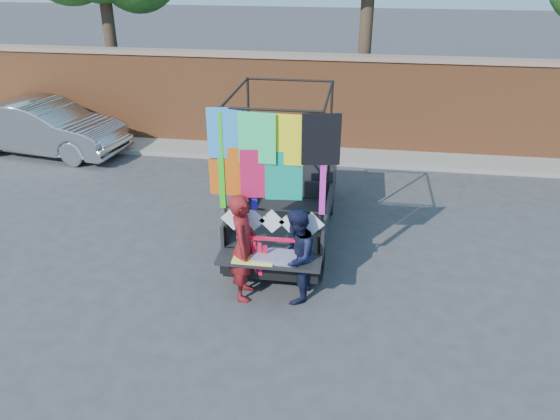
# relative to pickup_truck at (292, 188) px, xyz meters

# --- Properties ---
(ground) EXTENTS (90.00, 90.00, 0.00)m
(ground) POSITION_rel_pickup_truck_xyz_m (0.26, -2.34, -0.78)
(ground) COLOR #38383A
(ground) RESTS_ON ground
(brick_wall) EXTENTS (30.00, 0.45, 2.61)m
(brick_wall) POSITION_rel_pickup_truck_xyz_m (0.26, 4.66, 0.55)
(brick_wall) COLOR #9C552D
(brick_wall) RESTS_ON ground
(curb) EXTENTS (30.00, 1.20, 0.12)m
(curb) POSITION_rel_pickup_truck_xyz_m (0.26, 3.96, -0.72)
(curb) COLOR gray
(curb) RESTS_ON ground
(pickup_truck) EXTENTS (1.95, 4.91, 3.09)m
(pickup_truck) POSITION_rel_pickup_truck_xyz_m (0.00, 0.00, 0.00)
(pickup_truck) COLOR black
(pickup_truck) RESTS_ON ground
(sedan) EXTENTS (4.60, 2.18, 1.46)m
(sedan) POSITION_rel_pickup_truck_xyz_m (-7.17, 3.18, -0.05)
(sedan) COLOR #A3A7AA
(sedan) RESTS_ON ground
(woman) EXTENTS (0.48, 0.69, 1.81)m
(woman) POSITION_rel_pickup_truck_xyz_m (-0.41, -2.68, 0.13)
(woman) COLOR maroon
(woman) RESTS_ON ground
(man) EXTENTS (0.67, 0.82, 1.60)m
(man) POSITION_rel_pickup_truck_xyz_m (0.42, -2.65, 0.02)
(man) COLOR #151A35
(man) RESTS_ON ground
(streamer_bundle) EXTENTS (1.05, 0.07, 0.72)m
(streamer_bundle) POSITION_rel_pickup_truck_xyz_m (-0.11, -2.67, 0.09)
(streamer_bundle) COLOR red
(streamer_bundle) RESTS_ON ground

